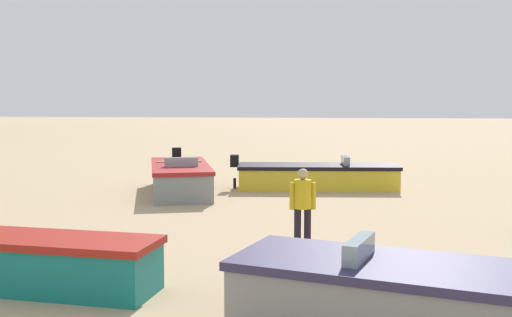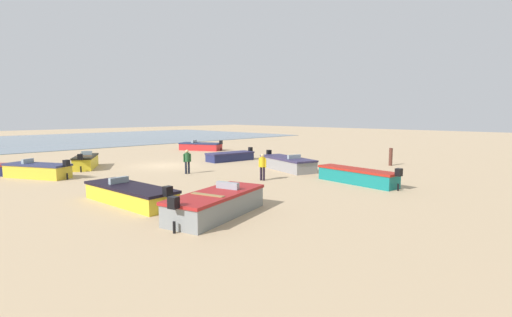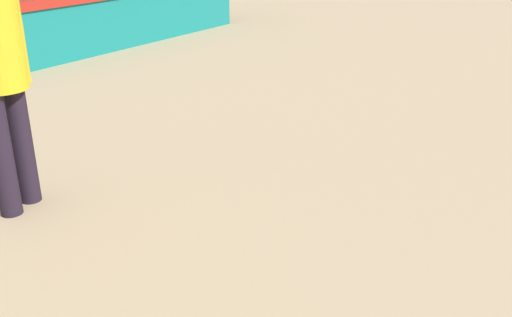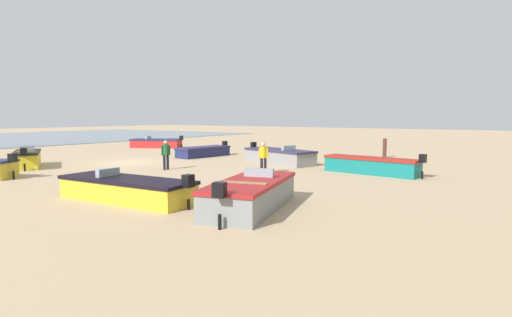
# 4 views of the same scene
# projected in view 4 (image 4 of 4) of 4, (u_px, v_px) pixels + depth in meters

# --- Properties ---
(ground_plane) EXTENTS (160.00, 160.00, 0.00)m
(ground_plane) POSITION_uv_depth(u_px,v_px,m) (128.00, 163.00, 26.08)
(ground_plane) COLOR tan
(boat_grey_0) EXTENTS (3.15, 5.32, 1.21)m
(boat_grey_0) POSITION_uv_depth(u_px,v_px,m) (279.00, 156.00, 25.55)
(boat_grey_0) COLOR gray
(boat_grey_0) RESTS_ON ground
(boat_yellow_1) EXTENTS (2.00, 5.61, 1.13)m
(boat_yellow_1) POSITION_uv_depth(u_px,v_px,m) (126.00, 189.00, 14.29)
(boat_yellow_1) COLOR gold
(boat_yellow_1) RESTS_ON ground
(boat_red_3) EXTENTS (3.57, 4.89, 1.14)m
(boat_red_3) POSITION_uv_depth(u_px,v_px,m) (156.00, 143.00, 38.30)
(boat_red_3) COLOR red
(boat_red_3) RESTS_ON ground
(boat_teal_4) EXTENTS (1.79, 5.25, 1.18)m
(boat_teal_4) POSITION_uv_depth(u_px,v_px,m) (371.00, 165.00, 20.94)
(boat_teal_4) COLOR #147371
(boat_teal_4) RESTS_ON ground
(boat_navy_5) EXTENTS (4.49, 2.01, 1.05)m
(boat_navy_5) POSITION_uv_depth(u_px,v_px,m) (203.00, 152.00, 29.86)
(boat_navy_5) COLOR navy
(boat_navy_5) RESTS_ON ground
(boat_grey_6) EXTENTS (5.06, 2.97, 1.25)m
(boat_grey_6) POSITION_uv_depth(u_px,v_px,m) (251.00, 194.00, 13.00)
(boat_grey_6) COLOR gray
(boat_grey_6) RESTS_ON ground
(boat_yellow_8) EXTENTS (2.97, 3.80, 1.26)m
(boat_yellow_8) POSITION_uv_depth(u_px,v_px,m) (27.00, 159.00, 23.69)
(boat_yellow_8) COLOR yellow
(boat_yellow_8) RESTS_ON ground
(mooring_post_near_water) EXTENTS (0.27, 0.27, 1.36)m
(mooring_post_near_water) POSITION_uv_depth(u_px,v_px,m) (385.00, 148.00, 29.09)
(mooring_post_near_water) COLOR #502B22
(mooring_post_near_water) RESTS_ON ground
(beach_walker_foreground) EXTENTS (0.53, 0.43, 1.62)m
(beach_walker_foreground) POSITION_uv_depth(u_px,v_px,m) (166.00, 152.00, 22.57)
(beach_walker_foreground) COLOR black
(beach_walker_foreground) RESTS_ON ground
(beach_walker_distant) EXTENTS (0.39, 0.54, 1.62)m
(beach_walker_distant) POSITION_uv_depth(u_px,v_px,m) (263.00, 155.00, 20.95)
(beach_walker_distant) COLOR black
(beach_walker_distant) RESTS_ON ground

